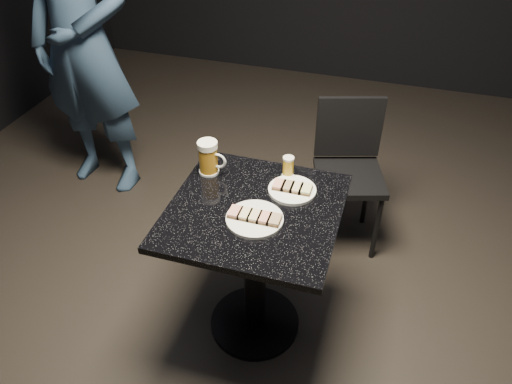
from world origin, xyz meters
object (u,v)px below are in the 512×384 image
patron (83,44)px  beer_tumbler (288,167)px  plate_small (292,190)px  chair (349,165)px  table (255,251)px  plate_large (255,219)px  beer_mug (209,157)px

patron → beer_tumbler: size_ratio=19.49×
plate_small → chair: chair is taller
table → plate_large: bearing=-72.5°
patron → table: 1.67m
beer_mug → chair: size_ratio=0.19×
plate_large → table: 0.26m
beer_mug → beer_tumbler: size_ratio=1.61×
plate_small → beer_tumbler: size_ratio=2.10×
plate_large → beer_mug: size_ratio=1.46×
plate_large → patron: patron is taller
table → beer_tumbler: beer_tumbler is taller
plate_small → table: size_ratio=0.27×
plate_small → beer_mug: beer_mug is taller
table → beer_mug: bearing=145.5°
plate_small → patron: (-1.45, 0.75, 0.20)m
table → beer_mug: (-0.27, 0.19, 0.32)m
patron → plate_small: bearing=-23.3°
patron → beer_mug: patron is taller
chair → beer_tumbler: bearing=-111.8°
plate_small → beer_mug: 0.40m
table → beer_mug: beer_mug is taller
plate_large → beer_mug: 0.40m
patron → chair: 1.69m
beer_mug → chair: bearing=47.9°
beer_tumbler → table: bearing=-105.9°
patron → table: (1.33, -0.91, -0.45)m
plate_small → table: bearing=-127.5°
patron → chair: (1.63, -0.10, -0.46)m
beer_tumbler → plate_small: bearing=-66.7°
plate_large → table: size_ratio=0.31×
plate_large → table: bearing=107.5°
plate_large → table: plate_large is taller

